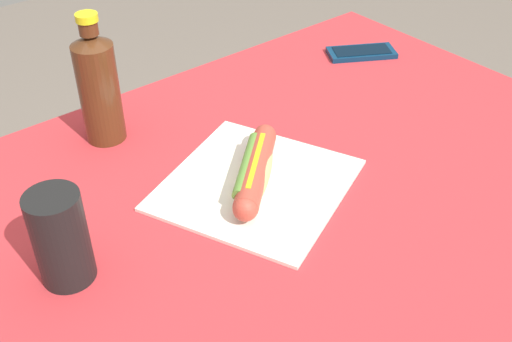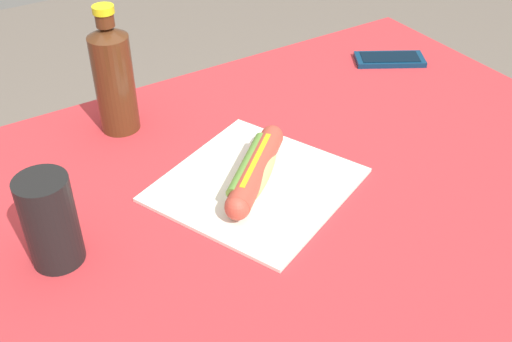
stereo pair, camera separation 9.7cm
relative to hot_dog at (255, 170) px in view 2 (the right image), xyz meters
The scene contains 6 objects.
dining_table 0.17m from the hot_dog, 68.51° to the right, with size 1.25×0.87×0.76m.
paper_wrapper 0.03m from the hot_dog, 48.50° to the right, with size 0.28×0.27×0.01m, color silver.
hot_dog is the anchor object (origin of this frame).
cell_phone 0.52m from the hot_dog, 24.13° to the left, with size 0.16×0.13×0.01m.
soda_bottle 0.31m from the hot_dog, 112.52° to the left, with size 0.07×0.07×0.23m.
drinking_cup 0.32m from the hot_dog, behind, with size 0.07×0.07×0.14m, color black.
Camera 2 is at (-0.43, -0.62, 1.37)m, focal length 43.44 mm.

